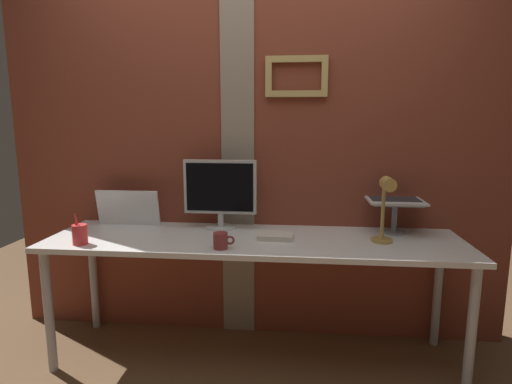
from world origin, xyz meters
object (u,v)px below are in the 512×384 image
object	(u,v)px
laptop	(393,191)
whiteboard_panel	(128,208)
monitor	(220,190)
desk_lamp	(385,203)
coffee_mug	(221,241)
pen_cup	(80,234)

from	to	relation	value
laptop	whiteboard_panel	xyz separation A→B (m)	(-1.65, -0.05, -0.13)
monitor	whiteboard_panel	xyz separation A→B (m)	(-0.60, 0.02, -0.13)
whiteboard_panel	desk_lamp	size ratio (longest dim) A/B	1.09
monitor	laptop	size ratio (longest dim) A/B	1.39
coffee_mug	desk_lamp	bearing A→B (deg)	10.65
pen_cup	coffee_mug	size ratio (longest dim) A/B	1.53
whiteboard_panel	coffee_mug	xyz separation A→B (m)	(0.68, -0.43, -0.07)
whiteboard_panel	monitor	bearing A→B (deg)	-1.99
monitor	desk_lamp	distance (m)	0.97
desk_lamp	laptop	bearing A→B (deg)	71.18
desk_lamp	whiteboard_panel	bearing A→B (deg)	170.13
desk_lamp	monitor	bearing A→B (deg)	165.25
monitor	pen_cup	bearing A→B (deg)	-149.52
monitor	coffee_mug	distance (m)	0.46
laptop	desk_lamp	bearing A→B (deg)	-108.82
pen_cup	laptop	bearing A→B (deg)	15.41
whiteboard_panel	laptop	bearing A→B (deg)	1.75
laptop	pen_cup	distance (m)	1.82
laptop	whiteboard_panel	size ratio (longest dim) A/B	0.79
laptop	coffee_mug	xyz separation A→B (m)	(-0.97, -0.48, -0.20)
whiteboard_panel	coffee_mug	world-z (taller)	whiteboard_panel
monitor	laptop	xyz separation A→B (m)	(1.05, 0.07, -0.00)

